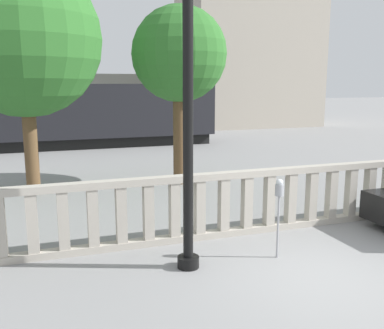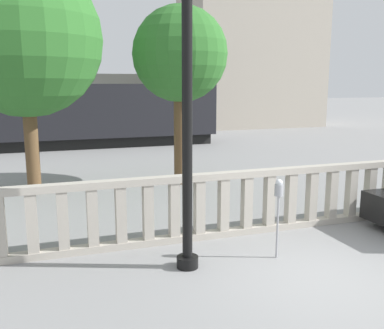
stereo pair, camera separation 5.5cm
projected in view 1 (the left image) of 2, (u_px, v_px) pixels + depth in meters
ground_plane at (325, 278)px, 7.17m from camera, size 160.00×160.00×0.00m
balustrade at (258, 201)px, 9.30m from camera, size 17.56×0.24×1.40m
lamppost at (188, 58)px, 6.93m from camera, size 0.39×0.39×6.87m
parking_meter at (279, 196)px, 7.81m from camera, size 0.16×0.16×1.51m
train_near at (18, 115)px, 20.92m from camera, size 20.16×2.76×3.82m
train_far at (3, 99)px, 32.24m from camera, size 27.42×3.17×4.59m
building_block at (249, 34)px, 32.55m from camera, size 10.07×6.03×13.98m
tree_left at (23, 40)px, 11.90m from camera, size 4.35×4.35×6.61m
tree_right at (179, 56)px, 13.30m from camera, size 2.98×2.98×5.62m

